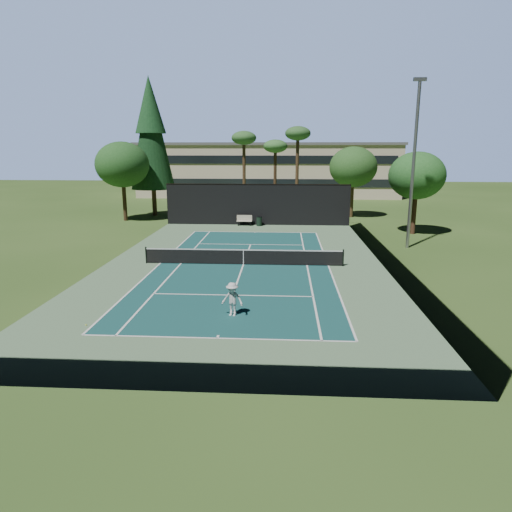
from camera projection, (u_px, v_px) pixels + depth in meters
The scene contains 22 objects.
ground at pixel (243, 265), 29.61m from camera, with size 160.00×160.00×0.00m, color #34531F.
apron_slab at pixel (243, 265), 29.61m from camera, with size 18.00×32.00×0.01m, color #5B7F59.
court_surface at pixel (243, 265), 29.60m from camera, with size 10.97×23.77×0.01m, color #174A49.
court_lines at pixel (243, 264), 29.60m from camera, with size 11.07×23.87×0.01m.
tennis_net at pixel (243, 256), 29.48m from camera, with size 12.90×0.10×1.10m.
fence at pixel (243, 234), 29.21m from camera, with size 18.04×32.05×4.03m.
player at pixel (232, 299), 20.38m from camera, with size 1.00×0.58×1.55m, color silver.
tennis_ball_a at pixel (86, 325), 19.38m from camera, with size 0.07×0.07×0.07m, color yellow.
tennis_ball_b at pixel (208, 260), 30.79m from camera, with size 0.07×0.07×0.07m, color #DCEB35.
tennis_ball_c at pixel (258, 257), 31.57m from camera, with size 0.07×0.07×0.07m, color #D4EF36.
tennis_ball_d at pixel (201, 250), 33.83m from camera, with size 0.07×0.07×0.07m, color #C7ED35.
park_bench at pixel (244, 220), 44.65m from camera, with size 1.50×0.45×1.02m.
trash_bin at pixel (259, 221), 44.43m from camera, with size 0.56×0.56×0.95m.
pine_tree at pixel (151, 128), 49.51m from camera, with size 4.80×4.80×15.00m.
palm_a at pixel (244, 141), 51.17m from camera, with size 2.80×2.80×9.32m.
palm_b at pixel (275, 149), 53.10m from camera, with size 2.80×2.80×8.42m.
palm_c at pixel (298, 137), 49.75m from camera, with size 2.80×2.80×9.77m.
decid_tree_a at pixel (353, 167), 49.15m from camera, with size 5.12×5.12×7.62m.
decid_tree_b at pixel (417, 176), 39.28m from camera, with size 4.80×4.80×7.14m.
decid_tree_c at pixel (122, 165), 46.60m from camera, with size 5.44×5.44×8.09m.
campus_building at pixel (268, 169), 73.32m from camera, with size 40.50×12.50×8.30m.
light_pole at pixel (414, 161), 33.25m from camera, with size 0.90×0.25×12.22m.
Camera 1 is at (2.55, -28.59, 7.32)m, focal length 32.00 mm.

